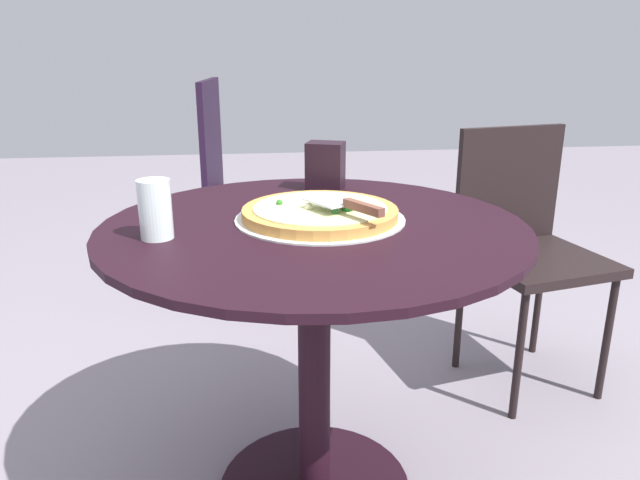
% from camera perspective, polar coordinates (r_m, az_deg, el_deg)
% --- Properties ---
extents(patio_table, '(0.93, 0.93, 0.70)m').
position_cam_1_polar(patio_table, '(1.38, -0.57, -5.77)').
color(patio_table, black).
rests_on(patio_table, ground).
extents(pizza_on_tray, '(0.38, 0.38, 0.05)m').
position_cam_1_polar(pizza_on_tray, '(1.34, 0.01, 2.53)').
color(pizza_on_tray, silver).
rests_on(pizza_on_tray, patio_table).
extents(pizza_server, '(0.21, 0.15, 0.02)m').
position_cam_1_polar(pizza_server, '(1.27, 2.63, 3.40)').
color(pizza_server, silver).
rests_on(pizza_server, pizza_on_tray).
extents(drinking_cup, '(0.07, 0.07, 0.12)m').
position_cam_1_polar(drinking_cup, '(1.24, -15.31, 2.81)').
color(drinking_cup, silver).
rests_on(drinking_cup, patio_table).
extents(napkin_dispenser, '(0.10, 0.11, 0.13)m').
position_cam_1_polar(napkin_dispenser, '(1.61, 0.51, 6.99)').
color(napkin_dispenser, black).
rests_on(napkin_dispenser, patio_table).
extents(patio_chair_far, '(0.46, 0.46, 0.83)m').
position_cam_1_polar(patio_chair_far, '(2.04, 18.79, 0.31)').
color(patio_chair_far, black).
rests_on(patio_chair_far, ground).
extents(patio_chair_corner, '(0.43, 0.43, 0.94)m').
position_cam_1_polar(patio_chair_corner, '(2.55, -7.78, 5.82)').
color(patio_chair_corner, black).
rests_on(patio_chair_corner, ground).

